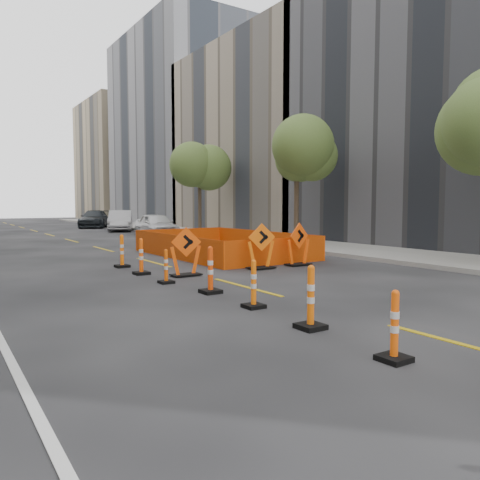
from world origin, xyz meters
TOP-DOWN VIEW (x-y plane):
  - ground_plane at (0.00, 0.00)m, footprint 140.00×140.00m
  - sidewalk_right at (9.00, 12.00)m, footprint 4.00×90.00m
  - bld_right_b at (17.00, 9.40)m, footprint 12.00×14.00m
  - bld_right_c at (17.00, 23.80)m, footprint 12.00×16.00m
  - bld_right_d at (17.00, 40.20)m, footprint 12.00×18.00m
  - bld_right_e at (17.00, 58.60)m, footprint 12.00×14.00m
  - tree_r_b at (8.40, 12.00)m, footprint 2.80×2.80m
  - tree_r_c at (8.40, 22.00)m, footprint 2.80×2.80m
  - channelizer_2 at (-1.47, -1.76)m, footprint 0.39×0.39m
  - channelizer_3 at (-1.31, 0.09)m, footprint 0.43×0.43m
  - channelizer_4 at (-1.20, 1.94)m, footprint 0.39×0.39m
  - channelizer_5 at (-1.15, 3.79)m, footprint 0.44×0.44m
  - channelizer_6 at (-1.46, 5.64)m, footprint 0.36×0.36m
  - channelizer_7 at (-1.43, 7.49)m, footprint 0.43×0.43m
  - channelizer_8 at (-1.38, 9.34)m, footprint 0.43×0.43m
  - chevron_sign_left at (-0.46, 6.47)m, footprint 1.12×0.93m
  - chevron_sign_center at (2.25, 6.46)m, footprint 1.14×0.89m
  - chevron_sign_right at (3.83, 6.46)m, footprint 1.06×0.73m
  - safety_fence at (3.30, 10.70)m, footprint 4.48×7.53m
  - parked_car_near at (5.13, 21.67)m, footprint 2.16×4.66m
  - parked_car_mid at (5.63, 29.86)m, footprint 3.38×5.17m
  - parked_car_far at (5.40, 36.20)m, footprint 4.20×5.73m

SIDE VIEW (x-z plane):
  - ground_plane at x=0.00m, z-range 0.00..0.00m
  - sidewalk_right at x=9.00m, z-range 0.00..0.15m
  - channelizer_6 at x=-1.46m, z-range 0.00..0.92m
  - safety_fence at x=3.30m, z-range 0.00..0.94m
  - channelizer_2 at x=-1.47m, z-range 0.00..0.98m
  - channelizer_4 at x=-1.20m, z-range 0.00..0.99m
  - channelizer_3 at x=-1.31m, z-range 0.00..1.10m
  - channelizer_7 at x=-1.43m, z-range 0.00..1.10m
  - channelizer_8 at x=-1.38m, z-range 0.00..1.10m
  - channelizer_5 at x=-1.15m, z-range 0.00..1.12m
  - chevron_sign_left at x=-0.46m, z-range 0.00..1.44m
  - chevron_sign_right at x=3.83m, z-range 0.00..1.47m
  - chevron_sign_center at x=2.25m, z-range 0.00..1.49m
  - parked_car_far at x=5.40m, z-range 0.00..1.54m
  - parked_car_near at x=5.13m, z-range 0.00..1.55m
  - parked_car_mid at x=5.63m, z-range 0.00..1.61m
  - tree_r_b at x=8.40m, z-range 1.55..7.50m
  - tree_r_c at x=8.40m, z-range 1.55..7.50m
  - bld_right_c at x=17.00m, z-range 0.00..14.00m
  - bld_right_e at x=17.00m, z-range 0.00..16.00m
  - bld_right_d at x=17.00m, z-range 0.00..20.00m
  - bld_right_b at x=17.00m, z-range 0.00..24.00m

